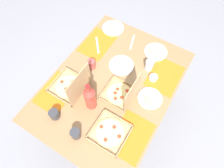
{
  "coord_description": "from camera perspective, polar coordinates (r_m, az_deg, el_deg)",
  "views": [
    {
      "loc": [
        0.71,
        0.43,
        2.25
      ],
      "look_at": [
        0.0,
        0.0,
        0.75
      ],
      "focal_mm": 31.28,
      "sensor_mm": 36.0,
      "label": 1
    }
  ],
  "objects": [
    {
      "name": "ground_plane",
      "position": [
        2.4,
        -0.0,
        -8.75
      ],
      "size": [
        6.0,
        6.0,
        0.0
      ],
      "primitive_type": "plane",
      "color": "gray"
    },
    {
      "name": "placemat_far_left",
      "position": [
        1.82,
        15.14,
        2.25
      ],
      "size": [
        0.36,
        0.26,
        0.0
      ],
      "primitive_type": "cube",
      "color": "orange",
      "rests_on": "dining_table"
    },
    {
      "name": "cup_red",
      "position": [
        1.79,
        10.81,
        5.45
      ],
      "size": [
        0.07,
        0.07,
        0.1
      ],
      "primitive_type": "cylinder",
      "color": "silver",
      "rests_on": "dining_table"
    },
    {
      "name": "knife_by_far_right",
      "position": [
        1.97,
        -4.29,
        11.3
      ],
      "size": [
        0.17,
        0.15,
        0.0
      ],
      "primitive_type": "cube",
      "rotation": [
        0.0,
        0.0,
        0.69
      ],
      "color": "#B7B7BC",
      "rests_on": "dining_table"
    },
    {
      "name": "cup_spare",
      "position": [
        1.78,
        -6.0,
        5.82
      ],
      "size": [
        0.07,
        0.07,
        0.09
      ],
      "primitive_type": "cylinder",
      "color": "#BF4742",
      "rests_on": "dining_table"
    },
    {
      "name": "plate_near_right",
      "position": [
        1.95,
        12.57,
        9.16
      ],
      "size": [
        0.22,
        0.22,
        0.03
      ],
      "color": "white",
      "rests_on": "dining_table"
    },
    {
      "name": "dining_table",
      "position": [
        1.81,
        -0.0,
        -1.66
      ],
      "size": [
        1.41,
        1.03,
        0.75
      ],
      "color": "#3F3328",
      "rests_on": "ground_plane"
    },
    {
      "name": "condiment_bowl",
      "position": [
        1.76,
        11.99,
        1.81
      ],
      "size": [
        0.07,
        0.07,
        0.04
      ],
      "primitive_type": "cylinder",
      "color": "white",
      "rests_on": "dining_table"
    },
    {
      "name": "placemat_near_right",
      "position": [
        1.74,
        -15.82,
        -2.32
      ],
      "size": [
        0.36,
        0.26,
        0.0
      ],
      "primitive_type": "cube",
      "color": "orange",
      "rests_on": "dining_table"
    },
    {
      "name": "fork_by_near_right",
      "position": [
        2.0,
        5.92,
        12.1
      ],
      "size": [
        0.19,
        0.07,
        0.0
      ],
      "primitive_type": "cube",
      "rotation": [
        0.0,
        0.0,
        3.43
      ],
      "color": "#B7B7BC",
      "rests_on": "dining_table"
    },
    {
      "name": "plate_middle",
      "position": [
        1.81,
        2.74,
        5.42
      ],
      "size": [
        0.23,
        0.23,
        0.02
      ],
      "color": "white",
      "rests_on": "dining_table"
    },
    {
      "name": "placemat_near_left",
      "position": [
        1.98,
        -4.3,
        11.69
      ],
      "size": [
        0.36,
        0.26,
        0.0
      ],
      "primitive_type": "cube",
      "color": "orange",
      "rests_on": "dining_table"
    },
    {
      "name": "cup_clear_right",
      "position": [
        1.53,
        -10.61,
        -14.07
      ],
      "size": [
        0.08,
        0.08,
        0.09
      ],
      "primitive_type": "cylinder",
      "color": "#333338",
      "rests_on": "dining_table"
    },
    {
      "name": "pizza_box_center",
      "position": [
        1.62,
        2.84,
        -2.85
      ],
      "size": [
        0.25,
        0.26,
        0.29
      ],
      "color": "tan",
      "rests_on": "dining_table"
    },
    {
      "name": "pizza_box_corner_right",
      "position": [
        1.68,
        -11.86,
        -0.69
      ],
      "size": [
        0.28,
        0.29,
        0.31
      ],
      "color": "tan",
      "rests_on": "dining_table"
    },
    {
      "name": "plate_far_left",
      "position": [
        1.67,
        10.94,
        -4.24
      ],
      "size": [
        0.21,
        0.21,
        0.03
      ],
      "color": "white",
      "rests_on": "dining_table"
    },
    {
      "name": "plate_near_left",
      "position": [
        2.11,
        0.23,
        16.0
      ],
      "size": [
        0.22,
        0.22,
        0.03
      ],
      "color": "white",
      "rests_on": "dining_table"
    },
    {
      "name": "soda_bottle",
      "position": [
        1.52,
        -6.43,
        -4.03
      ],
      "size": [
        0.09,
        0.09,
        0.32
      ],
      "color": "#B2382D",
      "rests_on": "dining_table"
    },
    {
      "name": "cup_dark",
      "position": [
        1.62,
        -16.51,
        -8.48
      ],
      "size": [
        0.08,
        0.08,
        0.09
      ],
      "primitive_type": "cylinder",
      "color": "#333338",
      "rests_on": "dining_table"
    },
    {
      "name": "pizza_box_corner_left",
      "position": [
        1.54,
        -0.6,
        -14.04
      ],
      "size": [
        0.27,
        0.27,
        0.04
      ],
      "color": "tan",
      "rests_on": "dining_table"
    },
    {
      "name": "placemat_far_right",
      "position": [
        1.55,
        5.58,
        -14.98
      ],
      "size": [
        0.36,
        0.26,
        0.0
      ],
      "primitive_type": "cube",
      "color": "orange",
      "rests_on": "dining_table"
    }
  ]
}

